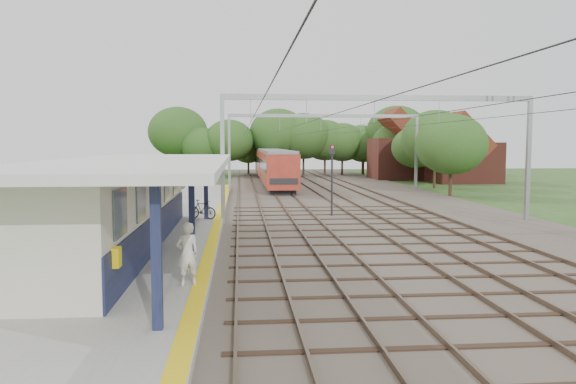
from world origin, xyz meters
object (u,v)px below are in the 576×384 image
person (187,254)px  train (272,164)px  signal_post (332,172)px  bicycle (202,209)px

person → train: train is taller
person → signal_post: signal_post is taller
bicycle → train: (5.62, 32.58, 1.17)m
person → train: size_ratio=0.05×
bicycle → person: bearing=-148.1°
train → signal_post: bearing=-86.5°
person → bicycle: size_ratio=1.06×
train → signal_post: size_ratio=8.04×
person → signal_post: size_ratio=0.42×
person → train: 47.07m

